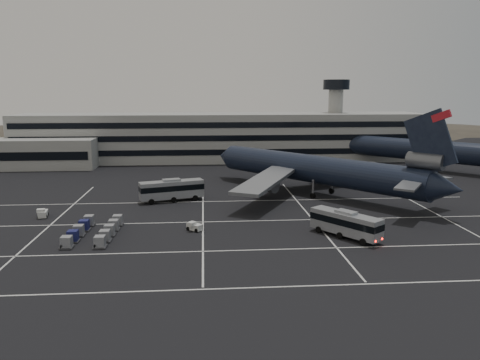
# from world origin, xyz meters

# --- Properties ---
(ground) EXTENTS (260.00, 260.00, 0.00)m
(ground) POSITION_xyz_m (0.00, 0.00, 0.00)
(ground) COLOR black
(ground) RESTS_ON ground
(lane_markings) EXTENTS (90.00, 55.62, 0.01)m
(lane_markings) POSITION_xyz_m (0.95, 0.72, 0.01)
(lane_markings) COLOR silver
(lane_markings) RESTS_ON ground
(terminal) EXTENTS (125.00, 26.00, 24.00)m
(terminal) POSITION_xyz_m (-2.95, 71.14, 6.93)
(terminal) COLOR gray
(terminal) RESTS_ON ground
(hills) EXTENTS (352.00, 180.00, 44.00)m
(hills) POSITION_xyz_m (17.99, 170.00, -12.07)
(hills) COLOR #38332B
(hills) RESTS_ON ground
(trijet_main) EXTENTS (41.99, 47.30, 18.08)m
(trijet_main) POSITION_xyz_m (16.97, 22.28, 5.25)
(trijet_main) COLOR black
(trijet_main) RESTS_ON ground
(trijet_far) EXTENTS (43.87, 45.38, 18.08)m
(trijet_far) POSITION_xyz_m (52.47, 50.09, 5.43)
(trijet_far) COLOR black
(trijet_far) RESTS_ON ground
(bus_near) EXTENTS (8.73, 10.40, 3.92)m
(bus_near) POSITION_xyz_m (14.53, -5.45, 2.14)
(bus_near) COLOR gray
(bus_near) RESTS_ON ground
(bus_far) EXTENTS (12.44, 6.27, 4.29)m
(bus_far) POSITION_xyz_m (-11.92, 19.04, 2.35)
(bus_far) COLOR gray
(bus_far) RESTS_ON ground
(tug_a) EXTENTS (1.89, 2.66, 1.57)m
(tug_a) POSITION_xyz_m (-32.64, 8.85, 0.69)
(tug_a) COLOR silver
(tug_a) RESTS_ON ground
(tug_b) EXTENTS (2.60, 2.48, 1.45)m
(tug_b) POSITION_xyz_m (-7.17, -0.61, 0.64)
(tug_b) COLOR silver
(tug_b) RESTS_ON ground
(uld_cluster) EXTENTS (6.67, 12.85, 1.64)m
(uld_cluster) POSITION_xyz_m (-21.81, -2.04, 0.80)
(uld_cluster) COLOR #2D2D30
(uld_cluster) RESTS_ON ground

